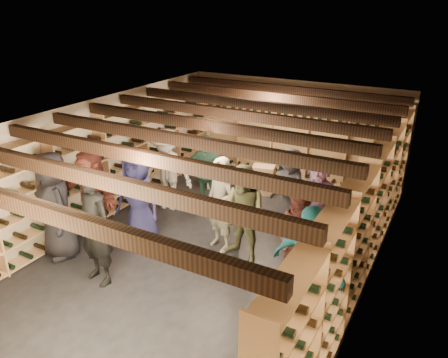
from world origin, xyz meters
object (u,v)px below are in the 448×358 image
Objects in this scene: person_1 at (95,228)px; person_3 at (317,260)px; crate_loose at (234,209)px; person_0 at (56,206)px; person_7 at (220,205)px; person_2 at (244,215)px; person_4 at (307,270)px; person_8 at (299,238)px; crate_stack_right at (263,180)px; person_6 at (138,199)px; person_9 at (167,170)px; person_12 at (289,189)px; person_11 at (317,197)px; person_5 at (92,195)px; person_10 at (206,174)px; crate_stack_left at (219,177)px.

person_1 is 3.38m from person_3.
crate_loose is 3.57m from person_0.
crate_loose is 1.60m from person_7.
person_2 is 0.92× the size of person_4.
person_1 is at bearing -149.65° from person_8.
person_4 is at bearing 21.06° from person_1.
crate_loose is at bearing -96.26° from crate_stack_right.
person_6 reaches higher than crate_stack_right.
person_0 is 1.09× the size of person_6.
person_9 is (-1.48, -1.67, 0.55)m from crate_stack_right.
person_12 reaches higher than crate_stack_right.
person_7 is 1.88m from person_11.
person_3 is at bearing -55.01° from crate_stack_right.
person_1 is 3.15m from person_8.
person_9 is at bearing 100.95° from person_0.
crate_stack_right is 1.68m from person_12.
person_5 reaches higher than person_7.
person_7 reaches higher than person_2.
person_6 is 1.04× the size of person_10.
person_0 is at bearing -90.64° from person_5.
person_6 is at bearing -117.82° from crate_loose.
person_9 is 0.83m from person_10.
person_1 is 4.03m from person_11.
crate_stack_left is at bearing 153.67° from person_3.
person_9 is at bearing -144.80° from person_12.
crate_stack_right is 0.36× the size of person_0.
crate_stack_right is at bearing 8.82° from crate_stack_left.
crate_stack_right is 0.38× the size of person_9.
crate_loose is 0.27× the size of person_4.
person_0 is at bearing -137.84° from person_6.
person_6 is (-3.42, 0.74, -0.06)m from person_4.
crate_loose is at bearing 155.84° from person_3.
person_12 is (-1.24, 2.60, -0.12)m from person_4.
person_10 is (-2.99, 1.90, 0.07)m from person_3.
crate_loose is 0.29× the size of person_2.
person_12 is at bearing 0.00° from crate_loose.
person_0 reaches higher than crate_stack_right.
crate_stack_right is 1.61m from person_10.
person_9 is at bearing -178.07° from person_11.
crate_stack_left is at bearing 85.02° from person_5.
crate_stack_right is at bearing 64.88° from person_6.
person_1 reaches higher than person_10.
person_6 is at bearing -152.35° from person_11.
person_5 is (-0.84, -3.20, 0.63)m from crate_stack_left.
person_10 is (0.37, -1.19, 0.59)m from crate_stack_left.
person_0 is 2.81m from person_7.
person_7 is 1.54m from person_12.
person_1 reaches higher than crate_stack_right.
person_1 is at bearing -104.03° from crate_loose.
person_9 is (-1.77, 0.87, 0.02)m from person_7.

